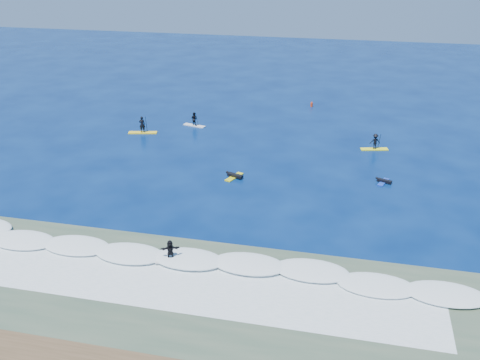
% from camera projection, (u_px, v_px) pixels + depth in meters
% --- Properties ---
extents(ground, '(160.00, 160.00, 0.00)m').
position_uv_depth(ground, '(215.00, 194.00, 44.33)').
color(ground, '#031746').
rests_on(ground, ground).
extents(shallow_water, '(90.00, 13.00, 0.01)m').
position_uv_depth(shallow_water, '(153.00, 292.00, 31.87)').
color(shallow_water, '#384C3B').
rests_on(shallow_water, ground).
extents(breaking_wave, '(40.00, 6.00, 0.30)m').
position_uv_depth(breaking_wave, '(175.00, 257.00, 35.44)').
color(breaking_wave, white).
rests_on(breaking_wave, ground).
extents(whitewater, '(34.00, 5.00, 0.02)m').
position_uv_depth(whitewater, '(159.00, 283.00, 32.77)').
color(whitewater, silver).
rests_on(whitewater, ground).
extents(sup_paddler_left, '(3.20, 1.45, 2.18)m').
position_uv_depth(sup_paddler_left, '(142.00, 127.00, 58.15)').
color(sup_paddler_left, yellow).
rests_on(sup_paddler_left, ground).
extents(sup_paddler_center, '(2.71, 1.30, 1.85)m').
position_uv_depth(sup_paddler_center, '(194.00, 120.00, 60.37)').
color(sup_paddler_center, silver).
rests_on(sup_paddler_center, ground).
extents(sup_paddler_right, '(2.81, 1.32, 1.92)m').
position_uv_depth(sup_paddler_right, '(375.00, 143.00, 53.47)').
color(sup_paddler_right, '#FBFB1B').
rests_on(sup_paddler_right, ground).
extents(prone_paddler_near, '(1.69, 2.24, 0.46)m').
position_uv_depth(prone_paddler_near, '(234.00, 176.00, 47.34)').
color(prone_paddler_near, yellow).
rests_on(prone_paddler_near, ground).
extents(prone_paddler_far, '(1.42, 1.88, 0.38)m').
position_uv_depth(prone_paddler_far, '(384.00, 181.00, 46.33)').
color(prone_paddler_far, '#183AB5').
rests_on(prone_paddler_far, ground).
extents(wave_surfer, '(2.11, 1.31, 1.49)m').
position_uv_depth(wave_surfer, '(170.00, 251.00, 34.54)').
color(wave_surfer, silver).
rests_on(wave_surfer, breaking_wave).
extents(marker_buoy, '(0.31, 0.31, 0.75)m').
position_uv_depth(marker_buoy, '(312.00, 104.00, 67.59)').
color(marker_buoy, red).
rests_on(marker_buoy, ground).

